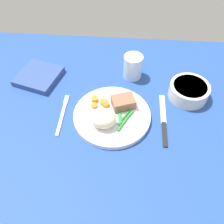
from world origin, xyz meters
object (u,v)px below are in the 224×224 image
dinner_plate (112,116)px  knife (164,121)px  napkin (39,76)px  salad_bowl (189,90)px  fork (62,114)px  water_glass (133,68)px  meat_portion (123,102)px

dinner_plate → knife: 16.21cm
napkin → dinner_plate: bearing=-29.9°
dinner_plate → napkin: size_ratio=1.74×
salad_bowl → fork: bearing=-164.4°
knife → water_glass: size_ratio=2.38×
dinner_plate → knife: size_ratio=1.18×
meat_portion → fork: (-19.13, -4.07, -3.00)cm
salad_bowl → water_glass: bearing=154.7°
meat_portion → napkin: (-30.98, 12.14, -2.12)cm
knife → salad_bowl: (8.60, 11.36, 2.61)cm
fork → water_glass: 29.93cm
dinner_plate → fork: 15.87cm
knife → napkin: (-43.91, 16.24, 0.87)cm
salad_bowl → napkin: size_ratio=0.93×
meat_portion → knife: meat_portion is taller
dinner_plate → salad_bowl: 27.23cm
dinner_plate → napkin: 31.98cm
water_glass → salad_bowl: bearing=-25.3°
fork → meat_portion: bearing=7.6°
dinner_plate → meat_portion: 5.57cm
meat_portion → fork: meat_portion is taller
fork → napkin: size_ratio=1.20×
dinner_plate → fork: size_ratio=1.46×
water_glass → meat_portion: bearing=-99.1°
water_glass → salad_bowl: water_glass is taller
meat_portion → knife: bearing=-17.6°
fork → water_glass: bearing=38.6°
water_glass → napkin: size_ratio=0.62×
water_glass → salad_bowl: 20.96cm
napkin → fork: bearing=-53.8°
dinner_plate → water_glass: 21.07cm
salad_bowl → napkin: 52.76cm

